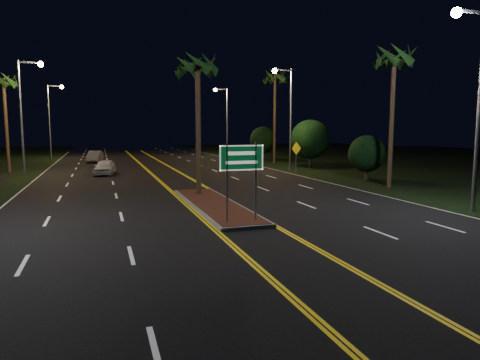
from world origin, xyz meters
name	(u,v)px	position (x,y,z in m)	size (l,w,h in m)	color
ground	(268,243)	(0.00, 0.00, 0.00)	(120.00, 120.00, 0.00)	black
grass_right	(435,163)	(30.00, 25.00, 0.00)	(40.00, 110.00, 0.01)	black
median_island	(215,205)	(0.00, 7.00, 0.08)	(2.25, 10.25, 0.17)	gray
highway_sign	(242,165)	(0.00, 2.80, 2.40)	(1.80, 0.08, 3.20)	gray
streetlight_left_mid	(26,104)	(-10.61, 24.00, 5.66)	(1.91, 0.44, 9.00)	gray
streetlight_left_far	(52,113)	(-10.61, 44.00, 5.66)	(1.91, 0.44, 9.00)	gray
streetlight_right_near	(474,87)	(10.61, 2.00, 5.66)	(1.91, 0.44, 9.00)	gray
streetlight_right_mid	(287,107)	(10.61, 22.00, 5.66)	(1.91, 0.44, 9.00)	gray
streetlight_right_far	(224,114)	(10.61, 42.00, 5.66)	(1.91, 0.44, 9.00)	gray
palm_median	(197,65)	(0.00, 10.50, 7.28)	(2.40, 2.40, 8.30)	#382819
palm_left_far	(3,81)	(-12.80, 28.00, 7.75)	(2.40, 2.40, 8.80)	#382819
palm_right_near	(394,58)	(12.50, 10.00, 8.21)	(2.40, 2.40, 9.30)	#382819
palm_right_far	(275,78)	(12.80, 30.00, 9.14)	(2.40, 2.40, 10.30)	#382819
shrub_near	(367,154)	(13.50, 14.00, 1.95)	(2.70, 2.70, 3.30)	#382819
shrub_mid	(310,139)	(14.00, 24.00, 2.73)	(3.78, 3.78, 4.62)	#382819
shrub_far	(263,140)	(13.80, 36.00, 2.34)	(3.24, 3.24, 3.96)	#382819
car_near	(105,166)	(-4.96, 23.70, 0.73)	(1.87, 4.37, 1.46)	silver
car_far	(95,155)	(-5.85, 37.81, 0.73)	(1.87, 4.36, 1.45)	#9FA2A8
warning_sign	(296,153)	(10.80, 20.34, 1.72)	(1.04, 0.43, 2.63)	gray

